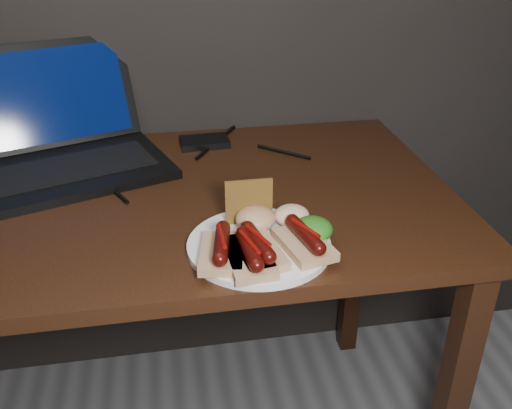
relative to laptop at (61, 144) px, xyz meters
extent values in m
cube|color=#351F0D|center=(0.11, -0.19, -0.07)|extent=(1.40, 0.70, 0.03)
cube|color=#351F0D|center=(0.76, 0.11, -0.44)|extent=(0.05, 0.05, 0.72)
cube|color=black|center=(0.02, -0.06, -0.04)|extent=(0.48, 0.39, 0.02)
cube|color=black|center=(0.02, -0.06, -0.03)|extent=(0.38, 0.25, 0.00)
cube|color=black|center=(-0.04, 0.11, 0.08)|extent=(0.42, 0.22, 0.23)
cube|color=#071747|center=(-0.04, 0.11, 0.08)|extent=(0.37, 0.19, 0.20)
cube|color=black|center=(0.32, 0.06, -0.04)|extent=(0.12, 0.08, 0.02)
cylinder|color=black|center=(0.10, -0.13, -0.05)|extent=(0.09, 0.16, 0.01)
cylinder|color=black|center=(0.35, 0.07, -0.05)|extent=(0.12, 0.19, 0.01)
cylinder|color=black|center=(0.50, -0.02, -0.05)|extent=(0.11, 0.10, 0.01)
cylinder|color=white|center=(0.37, -0.41, -0.05)|extent=(0.26, 0.26, 0.01)
cube|color=tan|center=(0.30, -0.45, -0.03)|extent=(0.09, 0.13, 0.02)
cylinder|color=#470B04|center=(0.30, -0.45, -0.01)|extent=(0.04, 0.10, 0.02)
sphere|color=#470B04|center=(0.29, -0.50, -0.01)|extent=(0.03, 0.02, 0.02)
sphere|color=#470B04|center=(0.31, -0.40, -0.01)|extent=(0.03, 0.02, 0.02)
cylinder|color=#6B0805|center=(0.30, -0.45, 0.00)|extent=(0.01, 0.07, 0.01)
cube|color=tan|center=(0.36, -0.46, -0.03)|extent=(0.09, 0.13, 0.02)
cylinder|color=#470B04|center=(0.36, -0.46, -0.01)|extent=(0.04, 0.10, 0.02)
sphere|color=#470B04|center=(0.37, -0.50, -0.01)|extent=(0.03, 0.02, 0.02)
sphere|color=#470B04|center=(0.35, -0.41, -0.01)|extent=(0.03, 0.02, 0.02)
cylinder|color=#6B0805|center=(0.36, -0.46, 0.00)|extent=(0.03, 0.07, 0.01)
cube|color=tan|center=(0.44, -0.45, -0.03)|extent=(0.09, 0.13, 0.02)
cylinder|color=#470B04|center=(0.44, -0.45, -0.01)|extent=(0.05, 0.10, 0.02)
sphere|color=#470B04|center=(0.45, -0.49, -0.01)|extent=(0.03, 0.02, 0.02)
sphere|color=#470B04|center=(0.43, -0.40, -0.01)|extent=(0.03, 0.02, 0.02)
cylinder|color=#6B0805|center=(0.44, -0.45, 0.00)|extent=(0.04, 0.07, 0.01)
cube|color=tan|center=(0.34, -0.47, -0.03)|extent=(0.08, 0.12, 0.02)
cylinder|color=#470B04|center=(0.34, -0.47, -0.01)|extent=(0.03, 0.10, 0.02)
sphere|color=#470B04|center=(0.35, -0.52, -0.01)|extent=(0.03, 0.02, 0.02)
sphere|color=#470B04|center=(0.34, -0.43, -0.01)|extent=(0.03, 0.02, 0.02)
cylinder|color=#6B0805|center=(0.34, -0.47, 0.00)|extent=(0.03, 0.07, 0.01)
cube|color=olive|center=(0.37, -0.34, 0.00)|extent=(0.08, 0.01, 0.08)
ellipsoid|color=#205E12|center=(0.46, -0.42, -0.02)|extent=(0.07, 0.07, 0.04)
ellipsoid|color=#962B0F|center=(0.37, -0.37, -0.02)|extent=(0.07, 0.07, 0.04)
ellipsoid|color=white|center=(0.44, -0.36, -0.02)|extent=(0.06, 0.06, 0.04)
camera|label=1|loc=(0.22, -1.23, 0.48)|focal=40.00mm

